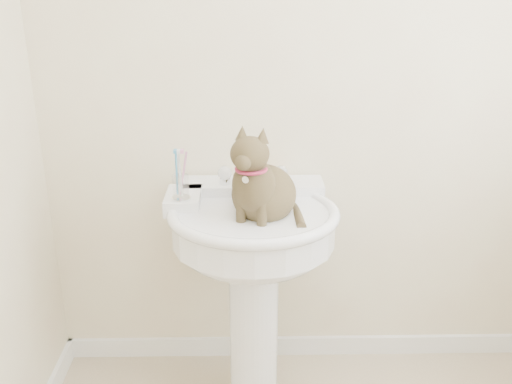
{
  "coord_description": "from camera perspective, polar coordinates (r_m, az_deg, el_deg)",
  "views": [
    {
      "loc": [
        -0.28,
        -1.1,
        1.67
      ],
      "look_at": [
        -0.24,
        0.8,
        0.93
      ],
      "focal_mm": 40.0,
      "sensor_mm": 36.0,
      "label": 1
    }
  ],
  "objects": [
    {
      "name": "wall_back",
      "position": [
        2.26,
        6.17,
        10.57
      ],
      "size": [
        2.2,
        0.0,
        2.5
      ],
      "primitive_type": null,
      "color": "beige",
      "rests_on": "ground"
    },
    {
      "name": "baseboard_back",
      "position": [
        2.74,
        5.17,
        -15.03
      ],
      "size": [
        2.2,
        0.02,
        0.09
      ],
      "primitive_type": "cube",
      "color": "white",
      "rests_on": "floor"
    },
    {
      "name": "pedestal_sink",
      "position": [
        2.14,
        -0.31,
        -5.61
      ],
      "size": [
        0.64,
        0.63,
        0.89
      ],
      "color": "white",
      "rests_on": "floor"
    },
    {
      "name": "faucet",
      "position": [
        2.2,
        -0.31,
        1.71
      ],
      "size": [
        0.28,
        0.12,
        0.14
      ],
      "color": "silver",
      "rests_on": "pedestal_sink"
    },
    {
      "name": "soap_bar",
      "position": [
        2.29,
        0.9,
        1.82
      ],
      "size": [
        0.1,
        0.07,
        0.03
      ],
      "primitive_type": "cube",
      "rotation": [
        0.0,
        0.0,
        -0.17
      ],
      "color": "orange",
      "rests_on": "pedestal_sink"
    },
    {
      "name": "toothbrush_cup",
      "position": [
        2.08,
        -7.54,
        0.55
      ],
      "size": [
        0.07,
        0.07,
        0.19
      ],
      "rotation": [
        0.0,
        0.0,
        0.18
      ],
      "color": "silver",
      "rests_on": "pedestal_sink"
    },
    {
      "name": "cat",
      "position": [
        2.02,
        0.62,
        0.36
      ],
      "size": [
        0.26,
        0.32,
        0.47
      ],
      "rotation": [
        0.0,
        0.0,
        -0.41
      ],
      "color": "brown",
      "rests_on": "pedestal_sink"
    }
  ]
}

